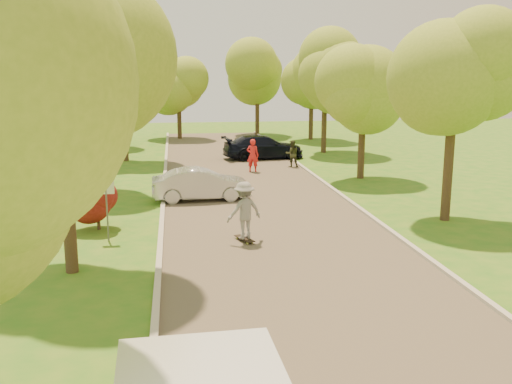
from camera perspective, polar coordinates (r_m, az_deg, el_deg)
ground at (r=16.51m, az=4.57°, el=-8.03°), size 100.00×100.00×0.00m
road at (r=24.05m, az=0.38°, el=-1.58°), size 8.00×60.00×0.01m
curb_left at (r=23.78m, az=-9.32°, el=-1.76°), size 0.18×60.00×0.12m
curb_right at (r=24.95m, az=9.62°, el=-1.12°), size 0.18×60.00×0.12m
street_sign at (r=19.68m, az=-14.75°, el=-0.37°), size 0.55×0.06×2.17m
red_shrub at (r=21.29m, az=-15.58°, el=-0.79°), size 1.70×1.70×1.95m
tree_l_mida at (r=16.36m, az=-18.33°, el=9.76°), size 4.71×4.60×7.39m
tree_l_midb at (r=27.34m, az=-15.39°, el=9.34°), size 4.30×4.20×6.62m
tree_l_far at (r=37.23m, az=-12.93°, el=11.40°), size 4.92×4.80×7.79m
tree_r_mida at (r=22.70m, az=19.77°, el=11.03°), size 5.13×5.00×7.95m
tree_r_midb at (r=30.83m, az=11.08°, el=10.34°), size 4.51×4.40×7.01m
tree_r_far at (r=40.56m, az=7.28°, el=12.14°), size 5.33×5.20×8.34m
tree_bg_a at (r=45.43m, az=-15.19°, el=11.14°), size 5.12×5.00×7.72m
tree_bg_b at (r=48.55m, az=5.87°, el=11.78°), size 5.12×5.00×7.95m
tree_bg_c at (r=49.13m, az=-7.53°, el=11.13°), size 4.92×4.80×7.33m
tree_bg_d at (r=51.70m, az=0.38°, el=11.60°), size 5.12×5.00×7.72m
silver_sedan at (r=25.48m, az=-5.51°, el=0.77°), size 4.40×1.69×1.43m
dark_sedan at (r=37.56m, az=0.73°, el=4.51°), size 5.54×2.81×1.54m
longboard at (r=19.29m, az=-1.17°, el=-4.68°), size 0.64×1.02×0.12m
skateboarder at (r=19.03m, az=-1.18°, el=-1.84°), size 1.43×1.15×1.94m
person_striped at (r=32.53m, az=-0.33°, el=3.67°), size 0.81×0.66×1.90m
person_olive at (r=34.30m, az=3.63°, el=3.84°), size 0.79×0.62×1.61m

